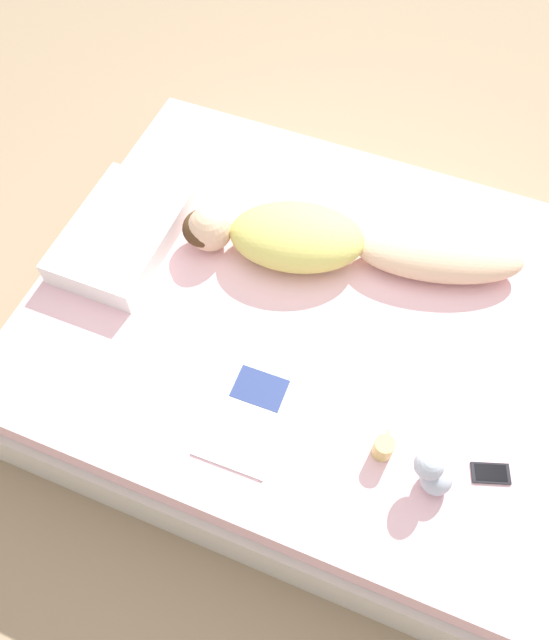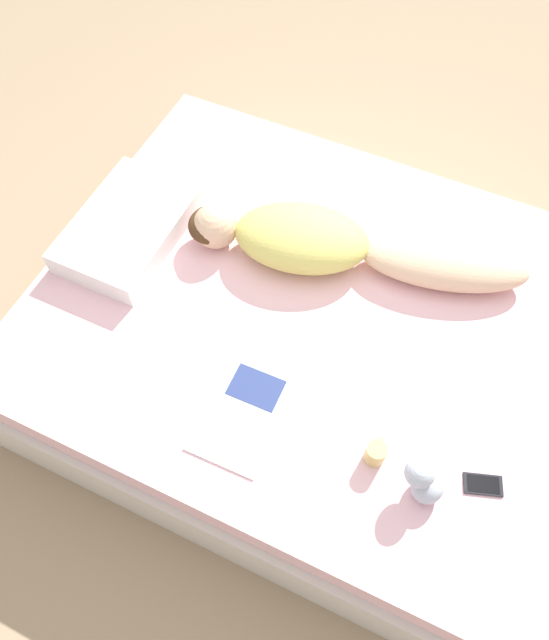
{
  "view_description": "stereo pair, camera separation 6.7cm",
  "coord_description": "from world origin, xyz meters",
  "views": [
    {
      "loc": [
        -1.3,
        -0.35,
        2.63
      ],
      "look_at": [
        -0.15,
        0.11,
        0.57
      ],
      "focal_mm": 35.0,
      "sensor_mm": 36.0,
      "label": 1
    },
    {
      "loc": [
        -1.27,
        -0.41,
        2.63
      ],
      "look_at": [
        -0.15,
        0.11,
        0.57
      ],
      "focal_mm": 35.0,
      "sensor_mm": 36.0,
      "label": 2
    }
  ],
  "objects": [
    {
      "name": "pillow",
      "position": [
        -0.0,
        0.86,
        0.58
      ],
      "size": [
        0.61,
        0.4,
        0.11
      ],
      "color": "white",
      "rests_on": "bed"
    },
    {
      "name": "person",
      "position": [
        0.27,
        0.01,
        0.61
      ],
      "size": [
        0.6,
        1.41,
        0.2
      ],
      "rotation": [
        0.0,
        0.0,
        0.26
      ],
      "color": "#DBB28E",
      "rests_on": "bed"
    },
    {
      "name": "plush_toy",
      "position": [
        -0.52,
        -0.6,
        0.61
      ],
      "size": [
        0.12,
        0.15,
        0.18
      ],
      "color": "#B2BCCC",
      "rests_on": "bed"
    },
    {
      "name": "ground_plane",
      "position": [
        0.0,
        0.0,
        0.0
      ],
      "size": [
        12.0,
        12.0,
        0.0
      ],
      "primitive_type": "plane",
      "color": "#9E8466"
    },
    {
      "name": "cell_phone",
      "position": [
        -0.41,
        -0.79,
        0.53
      ],
      "size": [
        0.11,
        0.15,
        0.01
      ],
      "rotation": [
        0.0,
        0.0,
        0.33
      ],
      "color": "black",
      "rests_on": "bed"
    },
    {
      "name": "bed",
      "position": [
        0.0,
        0.0,
        0.26
      ],
      "size": [
        1.86,
        2.27,
        0.52
      ],
      "color": "beige",
      "rests_on": "ground_plane"
    },
    {
      "name": "open_magazine",
      "position": [
        -0.52,
        0.06,
        0.53
      ],
      "size": [
        0.43,
        0.28,
        0.01
      ],
      "rotation": [
        0.0,
        0.0,
        0.02
      ],
      "color": "white",
      "rests_on": "bed"
    },
    {
      "name": "coffee_mug",
      "position": [
        -0.48,
        -0.42,
        0.57
      ],
      "size": [
        0.11,
        0.07,
        0.09
      ],
      "color": "tan",
      "rests_on": "bed"
    }
  ]
}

